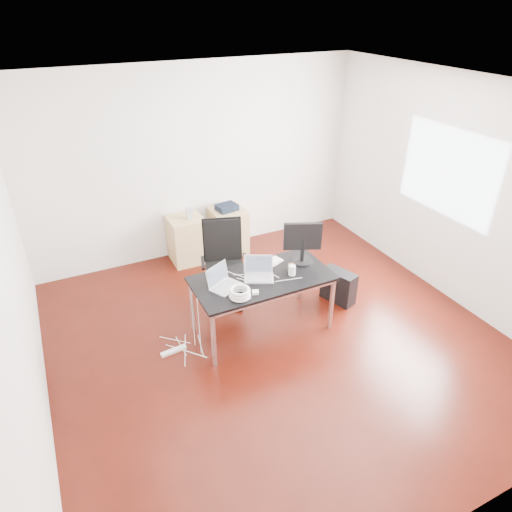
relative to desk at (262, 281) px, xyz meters
name	(u,v)px	position (x,y,z in m)	size (l,w,h in m)	color
room_shell	(282,233)	(0.10, -0.26, 0.73)	(5.00, 5.00, 5.00)	#320B05
desk	(262,281)	(0.00, 0.00, 0.00)	(1.60, 0.80, 0.73)	black
office_chair	(224,259)	(-0.16, 0.78, -0.07)	(0.60, 0.62, 1.08)	black
filing_cabinet_left	(187,239)	(-0.27, 1.96, -0.33)	(0.50, 0.50, 0.70)	tan
filing_cabinet_right	(228,231)	(0.40, 1.96, -0.33)	(0.50, 0.50, 0.70)	tan
pc_tower	(339,286)	(1.17, 0.08, -0.46)	(0.20, 0.45, 0.44)	black
wastebasket	(197,249)	(-0.12, 1.98, -0.54)	(0.24, 0.24, 0.28)	black
power_strip	(174,351)	(-1.10, 0.05, -0.66)	(0.30, 0.06, 0.04)	white
laptop_left	(223,282)	(-0.47, 0.03, 0.11)	(0.41, 0.38, 0.23)	silver
laptop_right	(259,273)	(-0.03, 0.03, 0.11)	(0.41, 0.37, 0.23)	silver
monitor	(302,241)	(0.59, 0.12, 0.34)	(0.43, 0.26, 0.51)	black
keyboard	(266,265)	(0.16, 0.22, 0.06)	(0.44, 0.14, 0.02)	white
cup_white	(292,270)	(0.33, -0.10, 0.11)	(0.08, 0.08, 0.12)	white
cup_brown	(291,268)	(0.36, -0.03, 0.10)	(0.08, 0.08, 0.10)	#56351D
cable_coil	(240,293)	(-0.39, -0.24, 0.11)	(0.24, 0.24, 0.11)	white
power_adapter	(255,292)	(-0.21, -0.25, 0.07)	(0.07, 0.07, 0.03)	white
speaker	(189,213)	(-0.21, 1.92, 0.11)	(0.09, 0.08, 0.18)	#9E9E9E
navy_garment	(227,207)	(0.39, 1.96, 0.07)	(0.30, 0.24, 0.09)	black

